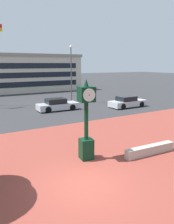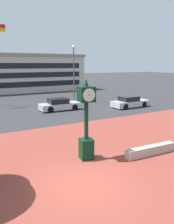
# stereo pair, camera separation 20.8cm
# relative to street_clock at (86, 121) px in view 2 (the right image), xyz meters

# --- Properties ---
(ground_plane) EXTENTS (200.00, 200.00, 0.00)m
(ground_plane) POSITION_rel_street_clock_xyz_m (-1.37, -2.17, -2.03)
(ground_plane) COLOR #2D2D30
(plaza_brick_paving) EXTENTS (44.00, 12.86, 0.01)m
(plaza_brick_paving) POSITION_rel_street_clock_xyz_m (-1.37, 0.26, -2.02)
(plaza_brick_paving) COLOR brown
(plaza_brick_paving) RESTS_ON ground
(planter_wall) EXTENTS (3.22, 0.56, 0.50)m
(planter_wall) POSITION_rel_street_clock_xyz_m (3.33, -1.28, -1.78)
(planter_wall) COLOR #ADA393
(planter_wall) RESTS_ON ground
(street_clock) EXTENTS (0.85, 0.89, 4.18)m
(street_clock) POSITION_rel_street_clock_xyz_m (0.00, 0.00, 0.00)
(street_clock) COLOR black
(street_clock) RESTS_ON ground
(car_street_mid) EXTENTS (4.45, 1.91, 1.28)m
(car_street_mid) POSITION_rel_street_clock_xyz_m (3.63, 12.45, -1.46)
(car_street_mid) COLOR #B7BABF
(car_street_mid) RESTS_ON ground
(car_street_far) EXTENTS (4.49, 1.93, 1.28)m
(car_street_far) POSITION_rel_street_clock_xyz_m (11.37, 10.06, -1.46)
(car_street_far) COLOR #B7BABF
(car_street_far) RESTS_ON ground
(civic_building) EXTENTS (22.84, 14.15, 6.64)m
(civic_building) POSITION_rel_street_clock_xyz_m (4.01, 35.06, 1.30)
(civic_building) COLOR beige
(civic_building) RESTS_ON ground
(street_lamp_post) EXTENTS (0.36, 0.36, 7.16)m
(street_lamp_post) POSITION_rel_street_clock_xyz_m (7.26, 16.32, 2.31)
(street_lamp_post) COLOR #4C4C51
(street_lamp_post) RESTS_ON ground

